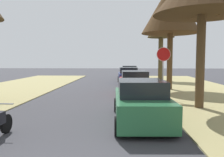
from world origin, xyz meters
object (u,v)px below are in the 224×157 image
(street_tree_right_mid_b, at_px, (171,9))
(parked_sedan_navy, at_px, (128,76))
(parked_sedan_red, at_px, (134,84))
(parked_sedan_black, at_px, (129,73))
(street_tree_right_far, at_px, (161,25))
(stop_sign_far, at_px, (163,62))
(parked_sedan_green, at_px, (141,103))

(street_tree_right_mid_b, bearing_deg, parked_sedan_navy, 124.31)
(parked_sedan_red, distance_m, parked_sedan_black, 13.10)
(street_tree_right_far, bearing_deg, street_tree_right_mid_b, -94.37)
(parked_sedan_red, bearing_deg, parked_sedan_navy, 91.93)
(stop_sign_far, height_order, street_tree_right_far, street_tree_right_far)
(street_tree_right_mid_b, bearing_deg, street_tree_right_far, 85.63)
(stop_sign_far, height_order, street_tree_right_mid_b, street_tree_right_mid_b)
(parked_sedan_red, bearing_deg, parked_sedan_green, -90.79)
(parked_sedan_red, relative_size, parked_sedan_black, 1.00)
(stop_sign_far, relative_size, street_tree_right_far, 0.38)
(street_tree_right_mid_b, height_order, parked_sedan_navy, street_tree_right_mid_b)
(stop_sign_far, bearing_deg, parked_sedan_black, 96.07)
(street_tree_right_mid_b, xyz_separation_m, street_tree_right_far, (0.63, 8.21, 0.03))
(street_tree_right_far, height_order, parked_sedan_red, street_tree_right_far)
(parked_sedan_red, bearing_deg, stop_sign_far, -47.80)
(parked_sedan_red, distance_m, parked_sedan_navy, 7.17)
(street_tree_right_mid_b, relative_size, parked_sedan_navy, 1.80)
(street_tree_right_mid_b, xyz_separation_m, parked_sedan_navy, (-3.07, 4.50, -5.42))
(street_tree_right_far, xyz_separation_m, parked_sedan_navy, (-3.70, -3.71, -5.45))
(street_tree_right_mid_b, bearing_deg, parked_sedan_red, -136.65)
(parked_sedan_green, bearing_deg, street_tree_right_mid_b, 72.84)
(parked_sedan_green, xyz_separation_m, parked_sedan_red, (0.09, 6.79, 0.00))
(parked_sedan_green, relative_size, parked_sedan_navy, 1.00)
(street_tree_right_mid_b, relative_size, parked_sedan_black, 1.80)
(parked_sedan_green, distance_m, parked_sedan_navy, 13.96)
(parked_sedan_green, relative_size, parked_sedan_black, 1.00)
(stop_sign_far, bearing_deg, street_tree_right_far, 81.58)
(street_tree_right_mid_b, distance_m, street_tree_right_far, 8.23)
(street_tree_right_far, relative_size, parked_sedan_red, 1.76)
(street_tree_right_far, bearing_deg, stop_sign_far, -98.42)
(stop_sign_far, relative_size, parked_sedan_navy, 0.67)
(street_tree_right_far, relative_size, parked_sedan_green, 1.76)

